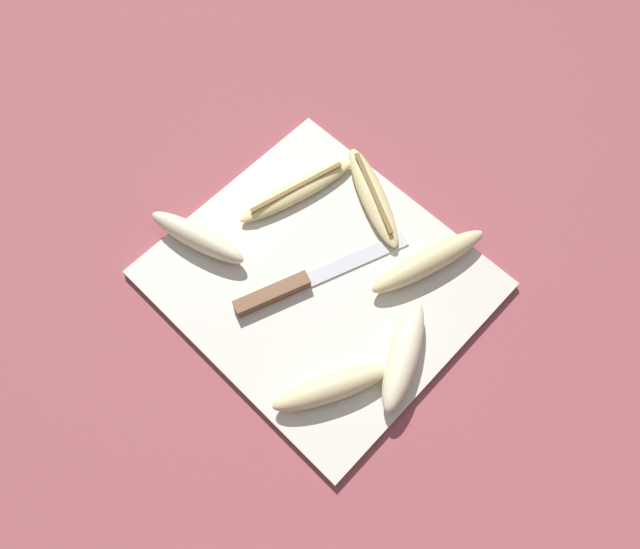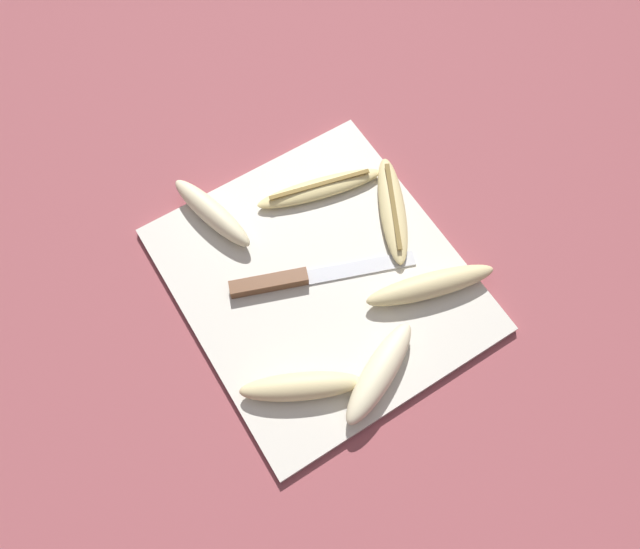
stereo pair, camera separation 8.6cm
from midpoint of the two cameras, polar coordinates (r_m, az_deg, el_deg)
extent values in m
plane|color=#93474C|center=(0.88, 2.78, -0.90)|extent=(4.00, 4.00, 0.00)
cube|color=beige|center=(0.88, 2.80, -0.74)|extent=(0.41, 0.37, 0.01)
cube|color=brown|center=(0.86, -1.86, -1.09)|extent=(0.06, 0.11, 0.02)
cube|color=#B7BABF|center=(0.88, 6.58, 0.31)|extent=(0.07, 0.15, 0.00)
ellipsoid|color=#DBC684|center=(0.92, 9.32, 5.59)|extent=(0.18, 0.11, 0.02)
cube|color=brown|center=(0.91, 9.43, 5.97)|extent=(0.13, 0.07, 0.00)
ellipsoid|color=beige|center=(0.90, -7.19, 5.35)|extent=(0.16, 0.07, 0.04)
ellipsoid|color=beige|center=(0.87, 12.86, -1.28)|extent=(0.09, 0.19, 0.03)
ellipsoid|color=#EDD689|center=(0.93, 2.63, 7.59)|extent=(0.08, 0.19, 0.02)
cube|color=olive|center=(0.92, 2.66, 7.96)|extent=(0.04, 0.15, 0.00)
ellipsoid|color=beige|center=(0.81, 8.51, -9.21)|extent=(0.10, 0.16, 0.04)
ellipsoid|color=beige|center=(0.80, 1.36, -10.55)|extent=(0.10, 0.16, 0.03)
camera|label=1|loc=(0.04, -87.12, 6.31)|focal=35.00mm
camera|label=2|loc=(0.04, 92.88, -6.31)|focal=35.00mm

